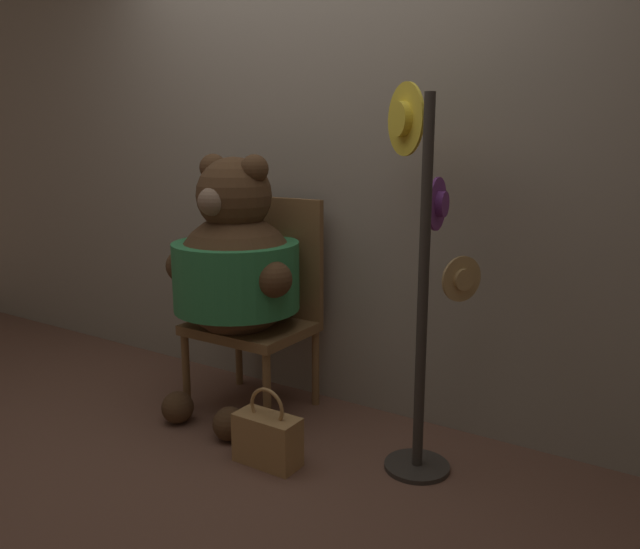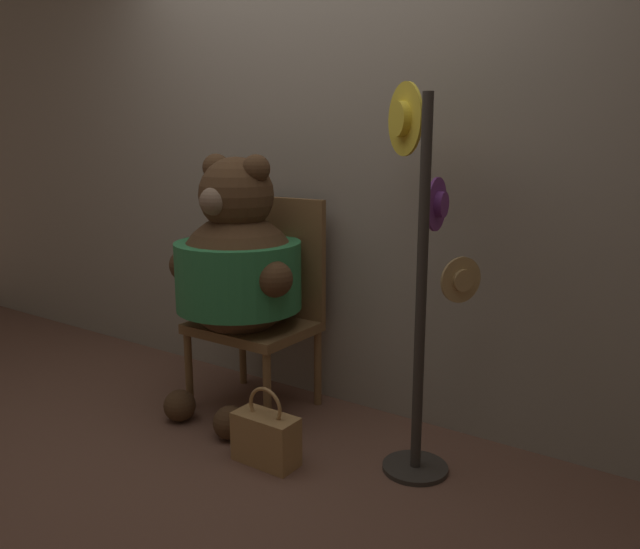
# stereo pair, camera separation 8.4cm
# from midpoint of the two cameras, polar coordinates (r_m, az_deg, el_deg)

# --- Properties ---
(ground_plane) EXTENTS (14.00, 14.00, 0.00)m
(ground_plane) POSITION_cam_midpoint_polar(r_m,az_deg,el_deg) (3.11, -6.61, -14.30)
(ground_plane) COLOR brown
(wall_back) EXTENTS (8.00, 0.10, 2.43)m
(wall_back) POSITION_cam_midpoint_polar(r_m,az_deg,el_deg) (3.28, -0.21, 9.32)
(wall_back) COLOR gray
(wall_back) RESTS_ON ground_plane
(chair) EXTENTS (0.59, 0.48, 1.09)m
(chair) POSITION_cam_midpoint_polar(r_m,az_deg,el_deg) (3.28, -6.08, -2.28)
(chair) COLOR brown
(chair) RESTS_ON ground_plane
(teddy_bear) EXTENTS (0.76, 0.67, 1.32)m
(teddy_bear) POSITION_cam_midpoint_polar(r_m,az_deg,el_deg) (3.12, -8.53, 0.63)
(teddy_bear) COLOR #4C331E
(teddy_bear) RESTS_ON ground_plane
(hat_display_rack) EXTENTS (0.43, 0.39, 1.61)m
(hat_display_rack) POSITION_cam_midpoint_polar(r_m,az_deg,el_deg) (2.59, 8.46, 1.37)
(hat_display_rack) COLOR #332D28
(hat_display_rack) RESTS_ON ground_plane
(handbag_on_ground) EXTENTS (0.29, 0.14, 0.35)m
(handbag_on_ground) POSITION_cam_midpoint_polar(r_m,az_deg,el_deg) (2.80, -5.72, -14.66)
(handbag_on_ground) COLOR #A87A47
(handbag_on_ground) RESTS_ON ground_plane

